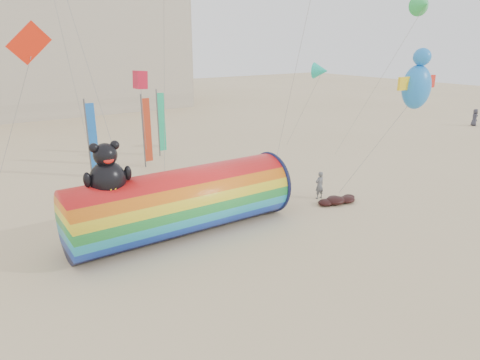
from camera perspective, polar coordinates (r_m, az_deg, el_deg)
ground at (r=19.68m, az=1.27°, el=-8.04°), size 160.00×160.00×0.00m
windsock_assembly at (r=20.05m, az=-7.71°, el=-2.65°), size 10.62×3.23×4.89m
kite_handler at (r=24.87m, az=10.55°, el=-0.67°), size 0.59×0.39×1.61m
fabric_bundle at (r=24.58m, az=12.85°, el=-2.61°), size 2.62×1.35×0.41m
festival_banners at (r=31.49m, az=-13.84°, el=6.50°), size 6.72×2.77×5.20m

